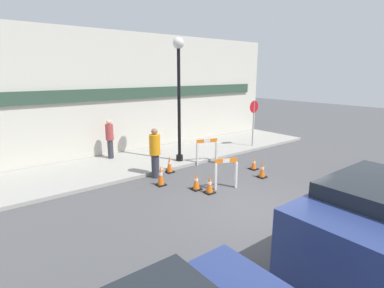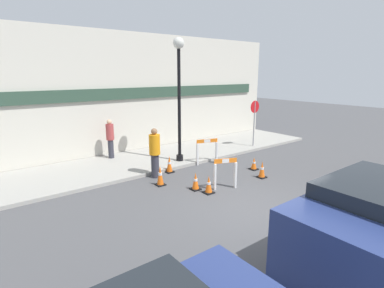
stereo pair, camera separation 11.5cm
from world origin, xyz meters
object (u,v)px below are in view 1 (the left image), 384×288
person_worker (155,152)px  person_pedestrian (110,138)px  streetlamp_post (179,83)px  stop_sign (254,116)px  parked_car_1 (380,222)px

person_worker → person_pedestrian: bearing=114.3°
streetlamp_post → stop_sign: (4.43, -0.15, -1.66)m
streetlamp_post → person_pedestrian: size_ratio=2.93×
streetlamp_post → person_worker: (-1.71, -0.87, -2.33)m
streetlamp_post → parked_car_1: size_ratio=1.22×
stop_sign → person_pedestrian: stop_sign is taller
parked_car_1 → streetlamp_post: bearing=81.6°
person_worker → streetlamp_post: bearing=43.4°
stop_sign → person_worker: (-6.14, -0.71, -0.67)m
person_pedestrian → stop_sign: bearing=164.3°
stop_sign → person_pedestrian: (-6.54, 2.29, -0.61)m
streetlamp_post → stop_sign: bearing=-2.0°
streetlamp_post → parked_car_1: 8.39m
person_worker → parked_car_1: parked_car_1 is taller
stop_sign → parked_car_1: bearing=54.3°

